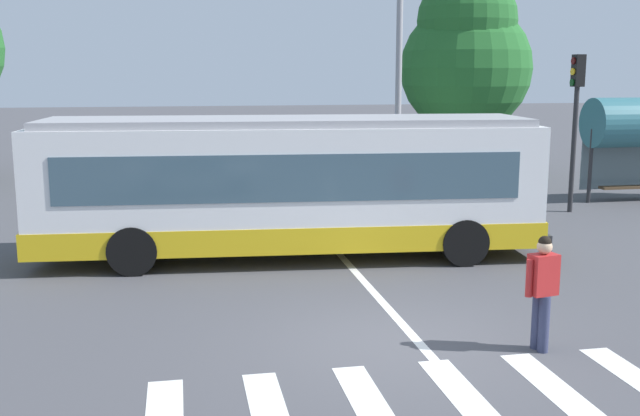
{
  "coord_description": "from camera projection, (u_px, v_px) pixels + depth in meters",
  "views": [
    {
      "loc": [
        -3.11,
        -10.26,
        4.03
      ],
      "look_at": [
        -0.32,
        4.35,
        1.3
      ],
      "focal_mm": 41.76,
      "sensor_mm": 36.0,
      "label": 1
    }
  ],
  "objects": [
    {
      "name": "parked_car_blue",
      "position": [
        275.0,
        175.0,
        23.77
      ],
      "size": [
        2.02,
        4.58,
        1.35
      ],
      "color": "black",
      "rests_on": "ground_plane"
    },
    {
      "name": "ground_plane",
      "position": [
        395.0,
        343.0,
        11.21
      ],
      "size": [
        160.0,
        160.0,
        0.0
      ],
      "primitive_type": "plane",
      "color": "#47474C"
    },
    {
      "name": "pedestrian_crossing_street",
      "position": [
        542.0,
        287.0,
        10.76
      ],
      "size": [
        0.57,
        0.33,
        1.72
      ],
      "color": "#333856",
      "rests_on": "ground_plane"
    },
    {
      "name": "background_tree_right",
      "position": [
        466.0,
        55.0,
        28.31
      ],
      "size": [
        5.0,
        5.0,
        7.78
      ],
      "color": "brown",
      "rests_on": "ground_plane"
    },
    {
      "name": "lane_center_line",
      "position": [
        382.0,
        302.0,
        13.21
      ],
      "size": [
        0.16,
        24.0,
        0.01
      ],
      "primitive_type": "cube",
      "color": "silver",
      "rests_on": "ground_plane"
    },
    {
      "name": "crosswalk_painted_stripes",
      "position": [
        420.0,
        404.0,
        9.15
      ],
      "size": [
        6.64,
        2.6,
        0.01
      ],
      "color": "silver",
      "rests_on": "ground_plane"
    },
    {
      "name": "parked_car_white",
      "position": [
        428.0,
        171.0,
        24.86
      ],
      "size": [
        1.99,
        4.56,
        1.35
      ],
      "color": "black",
      "rests_on": "ground_plane"
    },
    {
      "name": "twin_arm_street_lamp",
      "position": [
        400.0,
        20.0,
        23.03
      ],
      "size": [
        4.3,
        0.32,
        9.18
      ],
      "color": "#939399",
      "rests_on": "ground_plane"
    },
    {
      "name": "parked_car_champagne",
      "position": [
        357.0,
        173.0,
        24.35
      ],
      "size": [
        2.17,
        4.63,
        1.35
      ],
      "color": "black",
      "rests_on": "ground_plane"
    },
    {
      "name": "traffic_light_far_corner",
      "position": [
        576.0,
        107.0,
        21.18
      ],
      "size": [
        0.33,
        0.32,
        4.51
      ],
      "color": "#28282B",
      "rests_on": "ground_plane"
    },
    {
      "name": "parked_car_black",
      "position": [
        187.0,
        175.0,
        23.76
      ],
      "size": [
        2.23,
        4.65,
        1.35
      ],
      "color": "black",
      "rests_on": "ground_plane"
    },
    {
      "name": "city_transit_bus",
      "position": [
        289.0,
        186.0,
        16.18
      ],
      "size": [
        11.08,
        3.42,
        3.06
      ],
      "color": "black",
      "rests_on": "ground_plane"
    }
  ]
}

